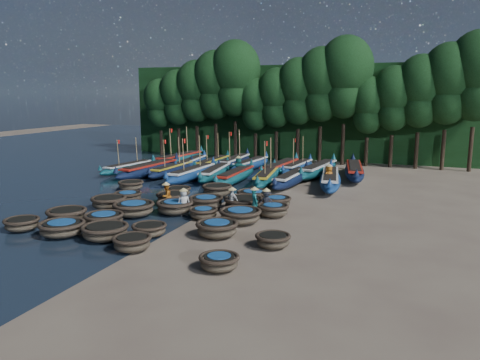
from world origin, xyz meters
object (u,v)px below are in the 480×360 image
(long_boat_11, at_px, (213,163))
(fisherman_4, at_px, (232,199))
(coracle_1, at_px, (62,228))
(coracle_6, at_px, (104,219))
(long_boat_0, at_px, (129,167))
(fisherman_5, at_px, (239,167))
(coracle_18, at_px, (244,203))
(coracle_17, at_px, (206,202))
(coracle_24, at_px, (277,201))
(long_boat_4, at_px, (215,173))
(long_boat_2, at_px, (172,169))
(coracle_8, at_px, (217,228))
(long_boat_6, at_px, (267,177))
(coracle_5, at_px, (67,215))
(fisherman_6, at_px, (329,176))
(long_boat_7, at_px, (292,178))
(long_boat_13, at_px, (250,164))
(fisherman_2, at_px, (166,195))
(long_boat_1, at_px, (149,169))
(long_boat_15, at_px, (298,167))
(coracle_3, at_px, (132,242))
(long_boat_10, at_px, (191,163))
(coracle_2, at_px, (105,231))
(long_boat_14, at_px, (280,168))
(coracle_16, at_px, (172,198))
(long_boat_9, at_px, (179,159))
(fisherman_0, at_px, (184,201))
(coracle_14, at_px, (240,215))
(coracle_20, at_px, (131,185))
(coracle_4, at_px, (219,262))
(coracle_15, at_px, (128,196))
(coracle_12, at_px, (175,207))
(coracle_23, at_px, (253,195))
(long_boat_12, at_px, (234,162))
(fisherman_3, at_px, (266,201))
(coracle_22, at_px, (217,190))
(coracle_10, at_px, (109,202))
(coracle_7, at_px, (149,229))
(long_boat_5, at_px, (235,176))
(long_boat_17, at_px, (354,171))
(long_boat_8, at_px, (330,179))
(coracle_19, at_px, (273,210))
(coracle_11, at_px, (134,208))
(coracle_0, at_px, (22,224))
(coracle_9, at_px, (273,240))
(coracle_21, at_px, (179,191))

(long_boat_11, relative_size, fisherman_4, 4.60)
(coracle_1, relative_size, coracle_6, 1.11)
(long_boat_0, height_order, fisherman_5, long_boat_0)
(coracle_18, bearing_deg, long_boat_0, 148.05)
(coracle_17, distance_m, fisherman_5, 10.72)
(coracle_24, bearing_deg, long_boat_4, 135.31)
(coracle_17, distance_m, long_boat_2, 12.41)
(coracle_8, xyz_separation_m, long_boat_6, (-1.94, 14.22, 0.10))
(coracle_5, relative_size, fisherman_6, 1.34)
(long_boat_7, xyz_separation_m, long_boat_13, (-5.51, 5.68, -0.02))
(fisherman_2, xyz_separation_m, fisherman_4, (4.21, 0.54, -0.03))
(long_boat_1, bearing_deg, long_boat_15, 33.96)
(coracle_3, xyz_separation_m, coracle_5, (-5.96, 2.58, 0.07))
(long_boat_10, bearing_deg, coracle_8, -65.10)
(coracle_2, bearing_deg, long_boat_14, 82.33)
(coracle_6, distance_m, coracle_16, 5.82)
(coracle_16, height_order, fisherman_2, fisherman_2)
(coracle_17, xyz_separation_m, fisherman_6, (6.04, 8.83, 0.51))
(coracle_17, height_order, long_boat_9, long_boat_9)
(coracle_17, distance_m, long_boat_1, 12.82)
(coracle_24, distance_m, fisherman_0, 6.00)
(coracle_14, xyz_separation_m, coracle_20, (-10.70, 5.33, -0.06))
(coracle_2, height_order, coracle_4, coracle_2)
(coracle_5, relative_size, coracle_15, 1.38)
(coracle_12, relative_size, coracle_23, 1.03)
(coracle_17, relative_size, fisherman_2, 1.47)
(long_boat_12, relative_size, fisherman_0, 4.79)
(coracle_1, bearing_deg, coracle_15, 99.61)
(long_boat_15, distance_m, fisherman_4, 15.42)
(fisherman_2, relative_size, fisherman_3, 1.05)
(coracle_1, bearing_deg, coracle_22, 71.83)
(fisherman_2, bearing_deg, coracle_10, -62.40)
(long_boat_0, xyz_separation_m, fisherman_5, (10.16, 1.18, 0.44))
(coracle_2, bearing_deg, coracle_12, 81.83)
(coracle_7, bearing_deg, long_boat_6, 85.18)
(long_boat_5, height_order, long_boat_17, long_boat_17)
(coracle_5, height_order, long_boat_8, long_boat_8)
(coracle_1, height_order, coracle_8, coracle_8)
(coracle_19, bearing_deg, long_boat_14, 104.49)
(coracle_12, relative_size, long_boat_7, 0.27)
(coracle_4, relative_size, long_boat_11, 0.25)
(coracle_1, height_order, coracle_22, coracle_22)
(coracle_11, height_order, long_boat_8, long_boat_8)
(coracle_23, relative_size, long_boat_17, 0.24)
(coracle_0, distance_m, coracle_11, 5.97)
(long_boat_8, distance_m, long_boat_17, 4.81)
(long_boat_8, bearing_deg, fisherman_5, 162.26)
(long_boat_9, bearing_deg, coracle_9, -46.36)
(coracle_17, height_order, fisherman_0, fisherman_0)
(coracle_21, relative_size, fisherman_6, 0.90)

